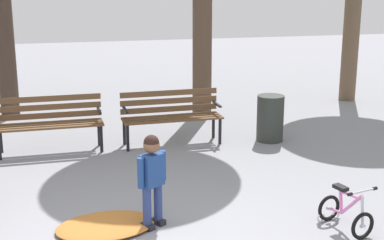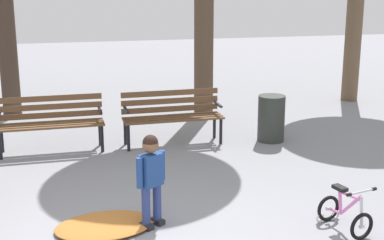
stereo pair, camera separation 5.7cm
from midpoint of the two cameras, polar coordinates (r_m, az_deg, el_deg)
The scene contains 6 objects.
park_bench_far_left at distance 8.97m, azimuth -14.30°, elevation 0.07°, with size 1.61×0.49×0.85m.
park_bench_left at distance 9.12m, azimuth -2.30°, elevation 0.75°, with size 1.61×0.50×0.85m.
child_standing at distance 6.10m, azimuth -4.32°, elevation -5.42°, with size 0.34×0.28×1.04m.
kids_bicycle at distance 6.38m, azimuth 14.91°, elevation -8.95°, with size 0.47×0.62×0.54m.
leaf_pile at distance 6.33m, azimuth -8.93°, elevation -10.45°, with size 1.09×0.76×0.07m, color #B26B2D.
trash_bin at distance 9.36m, azimuth 7.70°, elevation 0.18°, with size 0.44×0.44×0.76m, color #2D332D.
Camera 1 is at (-0.56, -4.93, 2.70)m, focal length 52.98 mm.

